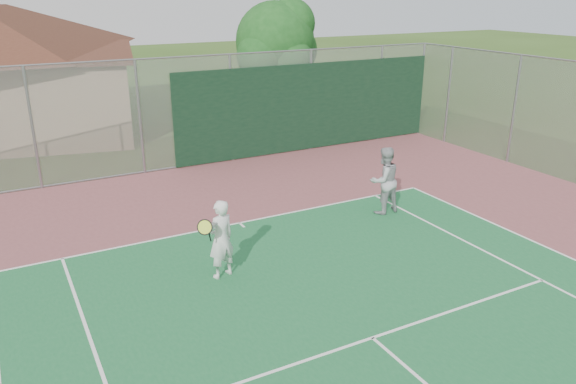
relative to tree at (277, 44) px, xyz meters
name	(u,v)px	position (x,y,z in m)	size (l,w,h in m)	color
back_fence	(235,111)	(-3.35, -3.47, -1.72)	(20.08, 0.11, 3.53)	gray
side_fence_right	(514,110)	(4.54, -7.94, -1.63)	(0.08, 9.00, 3.50)	gray
tree	(277,44)	(0.00, 0.00, 0.00)	(3.69, 3.50, 5.15)	#341F13
player_white_front	(221,240)	(-6.85, -10.89, -2.56)	(0.96, 0.76, 1.62)	silver
player_grey_back	(384,181)	(-1.92, -9.64, -2.52)	(0.86, 0.68, 1.73)	#9C9EA1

